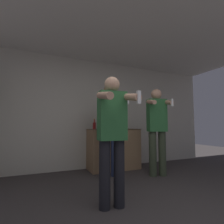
{
  "coord_description": "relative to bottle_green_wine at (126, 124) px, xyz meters",
  "views": [
    {
      "loc": [
        -1.01,
        -1.12,
        0.97
      ],
      "look_at": [
        -0.16,
        0.86,
        1.14
      ],
      "focal_mm": 28.0,
      "sensor_mm": 36.0,
      "label": 1
    }
  ],
  "objects": [
    {
      "name": "counter",
      "position": [
        -0.33,
        -0.03,
        -0.57
      ],
      "size": [
        1.17,
        0.57,
        0.9
      ],
      "color": "#997551",
      "rests_on": "ground_plane"
    },
    {
      "name": "person_spectator_back",
      "position": [
        -0.66,
        -0.58,
        0.05
      ],
      "size": [
        0.55,
        0.52,
        1.79
      ],
      "color": "navy",
      "rests_on": "ground_plane"
    },
    {
      "name": "person_woman_foreground",
      "position": [
        -1.12,
        -1.76,
        -0.12
      ],
      "size": [
        0.43,
        0.55,
        1.59
      ],
      "color": "black",
      "rests_on": "ground_plane"
    },
    {
      "name": "ceiling_slab",
      "position": [
        -0.96,
        -1.18,
        1.55
      ],
      "size": [
        7.0,
        3.37,
        0.05
      ],
      "color": "silver",
      "rests_on": "wall_back"
    },
    {
      "name": "bottle_tall_gin",
      "position": [
        -0.79,
        0.0,
        -0.03
      ],
      "size": [
        0.07,
        0.07,
        0.23
      ],
      "color": "maroon",
      "rests_on": "counter"
    },
    {
      "name": "bottle_green_wine",
      "position": [
        0.0,
        0.0,
        0.0
      ],
      "size": [
        0.08,
        0.08,
        0.29
      ],
      "color": "#194723",
      "rests_on": "counter"
    },
    {
      "name": "bottle_brown_liquor",
      "position": [
        -0.15,
        0.0,
        0.0
      ],
      "size": [
        0.07,
        0.07,
        0.32
      ],
      "color": "#563314",
      "rests_on": "counter"
    },
    {
      "name": "wall_back",
      "position": [
        -0.96,
        0.27,
        0.25
      ],
      "size": [
        7.0,
        0.06,
        2.55
      ],
      "color": "beige",
      "rests_on": "ground_plane"
    },
    {
      "name": "person_man_side",
      "position": [
        0.24,
        -0.88,
        -0.07
      ],
      "size": [
        0.49,
        0.49,
        1.72
      ],
      "color": "#38422D",
      "rests_on": "ground_plane"
    }
  ]
}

